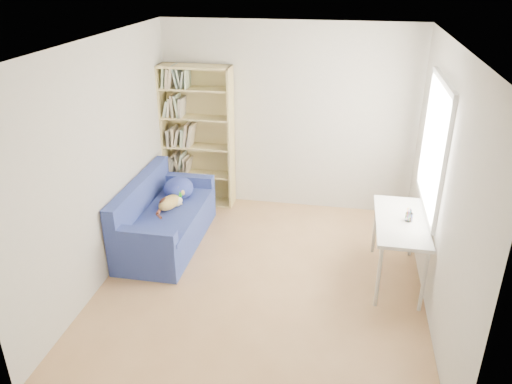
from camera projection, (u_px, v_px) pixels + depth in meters
ground at (263, 280)px, 5.64m from camera, size 4.00×4.00×0.00m
room_shell at (274, 142)px, 4.97m from camera, size 3.54×4.04×2.62m
sofa at (164, 219)px, 6.28m from camera, size 0.82×1.71×0.84m
bookshelf at (198, 143)px, 7.09m from camera, size 1.01×0.31×2.01m
desk at (401, 226)px, 5.39m from camera, size 0.54×1.18×0.75m
pen_cup at (409, 216)px, 5.31m from camera, size 0.08×0.08×0.15m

